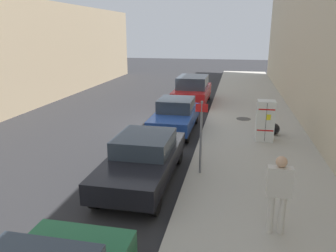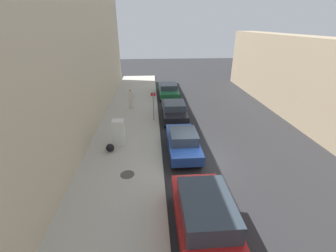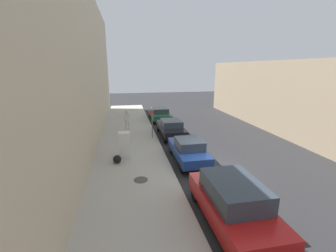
# 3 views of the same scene
# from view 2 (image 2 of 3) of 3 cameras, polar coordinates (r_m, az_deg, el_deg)

# --- Properties ---
(ground_plane) EXTENTS (80.00, 80.00, 0.00)m
(ground_plane) POSITION_cam_2_polar(r_m,az_deg,el_deg) (12.83, 7.29, -8.81)
(ground_plane) COLOR #28282B
(sidewalk_slab) EXTENTS (4.43, 44.00, 0.16)m
(sidewalk_slab) POSITION_cam_2_polar(r_m,az_deg,el_deg) (12.68, -11.57, -9.14)
(sidewalk_slab) COLOR #B2ADA0
(sidewalk_slab) RESTS_ON ground
(building_facade_near) EXTENTS (1.67, 39.60, 10.96)m
(building_facade_near) POSITION_cam_2_polar(r_m,az_deg,el_deg) (11.62, -29.50, 13.93)
(building_facade_near) COLOR beige
(building_facade_near) RESTS_ON ground
(discarded_refrigerator) EXTENTS (0.69, 0.62, 1.61)m
(discarded_refrigerator) POSITION_cam_2_polar(r_m,az_deg,el_deg) (14.00, -12.37, -1.63)
(discarded_refrigerator) COLOR silver
(discarded_refrigerator) RESTS_ON sidewalk_slab
(manhole_cover) EXTENTS (0.70, 0.70, 0.02)m
(manhole_cover) POSITION_cam_2_polar(r_m,az_deg,el_deg) (11.61, -10.28, -12.02)
(manhole_cover) COLOR #47443F
(manhole_cover) RESTS_ON sidewalk_slab
(street_sign_post) EXTENTS (0.36, 0.07, 2.25)m
(street_sign_post) POSITION_cam_2_polar(r_m,az_deg,el_deg) (17.08, -3.74, 5.48)
(street_sign_post) COLOR slate
(street_sign_post) RESTS_ON sidewalk_slab
(trash_bag) EXTENTS (0.48, 0.48, 0.48)m
(trash_bag) POSITION_cam_2_polar(r_m,az_deg,el_deg) (13.59, -14.51, -5.38)
(trash_bag) COLOR black
(trash_bag) RESTS_ON sidewalk_slab
(pedestrian_walking_far) EXTENTS (0.51, 0.24, 1.76)m
(pedestrian_walking_far) POSITION_cam_2_polar(r_m,az_deg,el_deg) (19.89, -9.44, 7.25)
(pedestrian_walking_far) COLOR beige
(pedestrian_walking_far) RESTS_ON sidewalk_slab
(parked_suv_red) EXTENTS (1.95, 4.54, 1.75)m
(parked_suv_red) POSITION_cam_2_polar(r_m,az_deg,el_deg) (8.48, 9.47, -22.09)
(parked_suv_red) COLOR red
(parked_suv_red) RESTS_ON ground
(parked_hatchback_blue) EXTENTS (1.71, 4.18, 1.47)m
(parked_hatchback_blue) POSITION_cam_2_polar(r_m,az_deg,el_deg) (13.13, 3.80, -3.97)
(parked_hatchback_blue) COLOR #23479E
(parked_hatchback_blue) RESTS_ON ground
(parked_sedan_dark) EXTENTS (1.81, 4.56, 1.42)m
(parked_sedan_dark) POSITION_cam_2_polar(r_m,az_deg,el_deg) (17.96, 1.53, 4.15)
(parked_sedan_dark) COLOR black
(parked_sedan_dark) RESTS_ON ground
(parked_sedan_green) EXTENTS (1.89, 4.76, 1.38)m
(parked_sedan_green) POSITION_cam_2_polar(r_m,az_deg,el_deg) (23.73, 0.08, 9.21)
(parked_sedan_green) COLOR #1E6038
(parked_sedan_green) RESTS_ON ground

